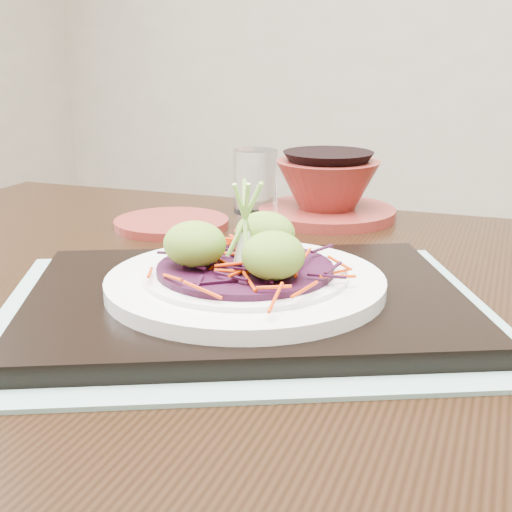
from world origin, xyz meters
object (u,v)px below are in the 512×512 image
at_px(white_plate, 245,282).
at_px(terracotta_bowl_set, 327,193).
at_px(dining_table, 275,382).
at_px(serving_tray, 245,300).
at_px(terracotta_side_plate, 172,223).
at_px(water_glass, 256,181).

distance_m(white_plate, terracotta_bowl_set, 0.37).
xyz_separation_m(dining_table, serving_tray, (0.00, -0.06, 0.11)).
distance_m(terracotta_side_plate, terracotta_bowl_set, 0.21).
bearing_deg(water_glass, terracotta_side_plate, -114.33).
height_order(dining_table, terracotta_side_plate, terracotta_side_plate).
height_order(white_plate, terracotta_side_plate, white_plate).
relative_size(dining_table, water_glass, 14.35).
distance_m(dining_table, water_glass, 0.36).
height_order(white_plate, terracotta_bowl_set, terracotta_bowl_set).
distance_m(white_plate, water_glass, 0.39).
xyz_separation_m(serving_tray, water_glass, (-0.17, 0.35, 0.03)).
relative_size(terracotta_side_plate, terracotta_bowl_set, 0.78).
relative_size(serving_tray, terracotta_side_plate, 2.54).
xyz_separation_m(white_plate, terracotta_side_plate, (-0.23, 0.22, -0.02)).
relative_size(dining_table, terracotta_bowl_set, 6.62).
height_order(white_plate, water_glass, water_glass).
bearing_deg(white_plate, terracotta_side_plate, 135.42).
bearing_deg(terracotta_bowl_set, terracotta_side_plate, -138.75).
relative_size(dining_table, white_plate, 5.18).
height_order(terracotta_side_plate, water_glass, water_glass).
relative_size(white_plate, terracotta_side_plate, 1.65).
relative_size(serving_tray, terracotta_bowl_set, 1.97).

